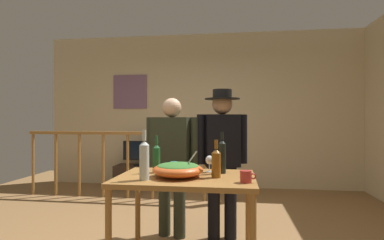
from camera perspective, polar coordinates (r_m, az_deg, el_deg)
back_wall at (r=5.81m, az=1.47°, el=1.84°), size 5.96×0.10×2.89m
framed_picture at (r=6.08m, az=-11.54°, el=5.19°), size 0.67×0.03×0.65m
stair_railing at (r=4.93m, az=-6.93°, el=-6.77°), size 3.43×0.10×1.13m
tv_console at (r=5.79m, az=-9.74°, el=-10.43°), size 0.90×0.40×0.42m
flat_screen_tv at (r=5.70m, az=-9.84°, el=-5.75°), size 0.60×0.12×0.45m
serving_table at (r=2.60m, az=-1.16°, el=-12.45°), size 1.14×0.78×0.81m
salad_bowl at (r=2.54m, az=-2.66°, el=-9.15°), size 0.42×0.42×0.22m
wine_glass at (r=2.75m, az=3.30°, el=-7.64°), size 0.07×0.07×0.15m
wine_bottle_dark at (r=2.70m, az=5.67°, el=-6.73°), size 0.07×0.07×0.36m
wine_bottle_green at (r=2.74m, az=-6.68°, el=-7.03°), size 0.07×0.07×0.33m
wine_bottle_amber at (r=2.51m, az=4.54°, el=-7.92°), size 0.08×0.08×0.31m
wine_bottle_clear at (r=2.42m, az=-8.94°, el=-7.31°), size 0.08×0.08×0.39m
mug_red at (r=2.35m, az=10.10°, el=-10.40°), size 0.12×0.09×0.09m
mug_teal at (r=2.86m, az=-3.29°, el=-8.60°), size 0.11×0.07×0.08m
person_standing_left at (r=3.34m, az=-3.79°, el=-6.51°), size 0.61×0.31×1.51m
person_standing_right at (r=3.27m, az=5.68°, el=-5.83°), size 0.53×0.37×1.60m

